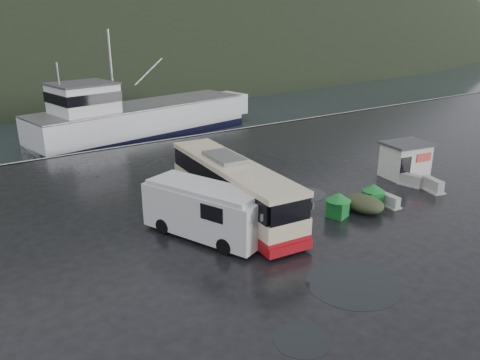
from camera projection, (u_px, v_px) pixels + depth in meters
ground at (281, 220)px, 26.30m from camera, size 160.00×160.00×0.00m
quay_edge at (142, 144)px, 41.97m from camera, size 160.00×0.60×1.50m
coach_bus at (233, 214)px, 27.04m from camera, size 3.95×11.99×3.33m
white_van at (205, 236)px, 24.34m from camera, size 4.64×7.15×2.83m
waste_bin_left at (337, 217)px, 26.71m from camera, size 1.32×1.32×1.45m
waste_bin_right at (372, 205)px, 28.32m from camera, size 1.14×1.14×1.36m
dome_tent at (363, 211)px, 27.42m from camera, size 2.08×2.71×0.99m
ticket_kiosk at (403, 177)px, 33.40m from camera, size 3.56×2.91×2.51m
jersey_barrier_a at (389, 206)px, 28.19m from camera, size 0.78×1.46×0.71m
jersey_barrier_b at (432, 191)px, 30.63m from camera, size 1.27×1.84×0.84m
jersey_barrier_c at (410, 185)px, 31.63m from camera, size 1.12×1.70×0.78m
fishing_trawler at (143, 124)px, 49.80m from camera, size 28.61×11.19×11.18m
puddles at (330, 257)px, 22.19m from camera, size 12.06×13.20×0.01m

